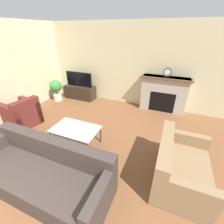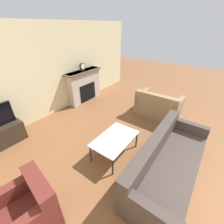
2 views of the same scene
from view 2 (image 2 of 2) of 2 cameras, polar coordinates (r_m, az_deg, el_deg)
wall_back at (r=4.89m, az=-25.95°, el=12.86°), size 8.45×0.06×2.70m
fireplace at (r=5.79m, az=-10.56°, el=9.97°), size 1.52×0.39×1.16m
couch_sectional at (r=3.19m, az=20.21°, el=-18.11°), size 2.36×0.89×0.82m
couch_loveseat at (r=5.03m, az=17.05°, el=1.94°), size 0.86×1.31×0.82m
armchair_by_window at (r=2.80m, az=-30.61°, el=-31.08°), size 0.98×0.86×0.82m
coffee_table at (r=3.32m, az=1.10°, el=-10.49°), size 1.05×0.66×0.45m
mantel_clock at (r=5.60m, az=-11.23°, el=16.57°), size 0.23×0.07×0.26m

